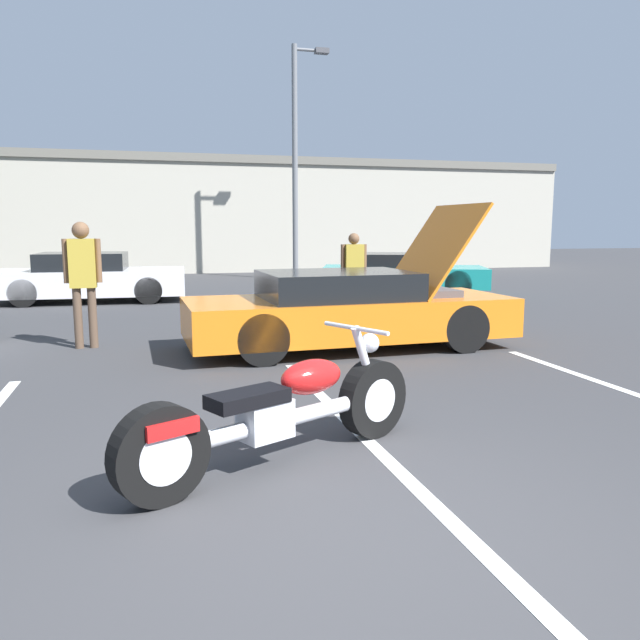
% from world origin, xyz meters
% --- Properties ---
extents(ground_plane, '(80.00, 80.00, 0.00)m').
position_xyz_m(ground_plane, '(0.00, 0.00, 0.00)').
color(ground_plane, '#38383A').
extents(parking_stripe_middle, '(0.12, 5.73, 0.01)m').
position_xyz_m(parking_stripe_middle, '(0.66, 1.61, 0.00)').
color(parking_stripe_middle, white).
rests_on(parking_stripe_middle, ground).
extents(far_building, '(32.00, 4.20, 4.40)m').
position_xyz_m(far_building, '(0.00, 22.71, 2.34)').
color(far_building, '#B2AD9E').
rests_on(far_building, ground).
extents(light_pole, '(1.21, 0.28, 7.45)m').
position_xyz_m(light_pole, '(3.77, 17.13, 4.11)').
color(light_pole, slate).
rests_on(light_pole, ground).
extents(motorcycle, '(2.39, 1.30, 0.96)m').
position_xyz_m(motorcycle, '(-0.13, 1.23, 0.39)').
color(motorcycle, black).
rests_on(motorcycle, ground).
extents(show_car_hood_open, '(4.68, 1.89, 2.07)m').
position_xyz_m(show_car_hood_open, '(1.76, 5.37, 0.56)').
color(show_car_hood_open, orange).
rests_on(show_car_hood_open, ground).
extents(parked_car_mid_row, '(4.35, 1.94, 1.14)m').
position_xyz_m(parked_car_mid_row, '(-2.36, 12.35, 0.55)').
color(parked_car_mid_row, silver).
rests_on(parked_car_mid_row, ground).
extents(parked_car_right_row, '(4.58, 3.20, 1.05)m').
position_xyz_m(parked_car_right_row, '(5.40, 12.10, 0.52)').
color(parked_car_right_row, teal).
rests_on(parked_car_right_row, ground).
extents(spectator_near_motorcycle, '(0.52, 0.21, 1.62)m').
position_xyz_m(spectator_near_motorcycle, '(2.79, 8.31, 0.96)').
color(spectator_near_motorcycle, '#333338').
rests_on(spectator_near_motorcycle, ground).
extents(spectator_by_show_car, '(0.52, 0.24, 1.81)m').
position_xyz_m(spectator_by_show_car, '(-1.93, 6.38, 1.09)').
color(spectator_by_show_car, brown).
rests_on(spectator_by_show_car, ground).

